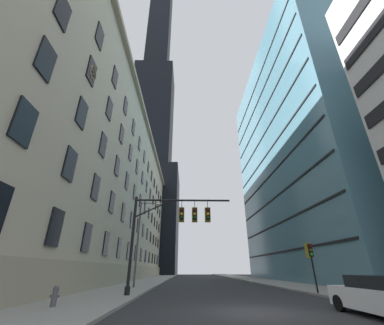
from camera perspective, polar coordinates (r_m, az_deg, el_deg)
ground_plane at (r=12.37m, az=14.83°, el=-31.67°), size 102.00×160.00×0.10m
sidewalk_left at (r=13.21m, az=-29.99°, el=-28.50°), size 5.00×160.00×0.15m
station_building at (r=47.94m, az=-20.13°, el=-8.00°), size 15.32×75.67×27.95m
dark_skyscraper at (r=100.93m, az=-9.93°, el=5.31°), size 24.24×24.24×175.99m
glass_office_midrise at (r=47.94m, az=27.30°, el=2.06°), size 17.82×36.89×41.57m
traffic_signal_mast at (r=17.83m, az=-3.51°, el=-13.99°), size 7.23×0.63×6.53m
traffic_light_near_right at (r=21.05m, az=26.53°, el=-18.91°), size 0.40×0.63×3.34m
street_lamppost at (r=25.29m, az=-12.14°, el=-16.49°), size 2.17×0.32×8.06m
fire_hydrant at (r=13.72m, az=-30.14°, el=-25.91°), size 0.42×0.26×0.85m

